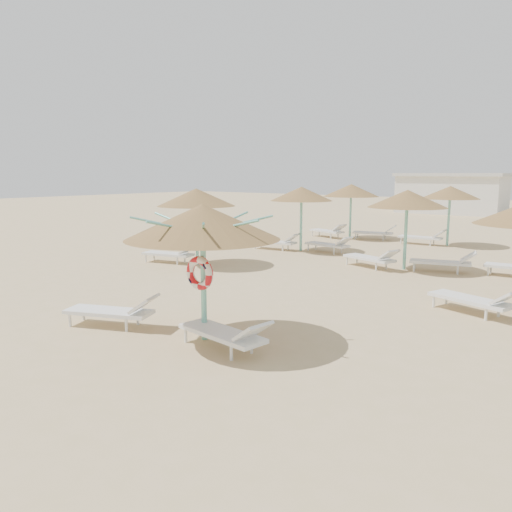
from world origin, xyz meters
The scene contains 6 objects.
ground centered at (0.00, 0.00, 0.00)m, with size 120.00×120.00×0.00m, color tan.
main_palapa centered at (0.20, -0.17, 2.30)m, with size 2.95×2.95×2.64m.
lounger_main_a centered at (-1.87, -0.76, 0.35)m, with size 2.08×1.34×0.73m.
lounger_main_b centered at (0.98, -0.41, 0.34)m, with size 2.04×0.84×0.72m.
palapa_field centered at (-0.35, 10.85, 2.30)m, with size 14.52×13.10×2.70m.
service_hut centered at (-6.00, 35.00, 1.64)m, with size 8.40×4.40×3.25m.
Camera 1 is at (6.79, -6.91, 3.20)m, focal length 35.00 mm.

